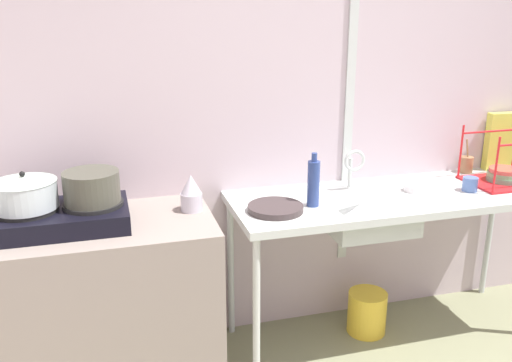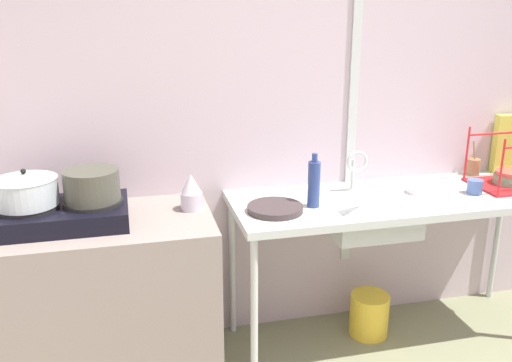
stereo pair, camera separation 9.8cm
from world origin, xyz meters
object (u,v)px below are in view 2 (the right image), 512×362
(faucet, at_px, (356,164))
(bottle_by_sink, at_px, (314,184))
(frying_pan, at_px, (275,208))
(small_bowl_on_drainboard, at_px, (417,190))
(percolator, at_px, (191,192))
(bucket_on_floor, at_px, (369,314))
(cereal_box, at_px, (510,144))
(dish_rack, at_px, (510,178))
(utensil_jar, at_px, (473,167))
(stove, at_px, (62,214))
(sink_basin, at_px, (369,216))
(pot_on_right_burner, at_px, (92,185))
(cup_by_rack, at_px, (475,187))
(pot_on_left_burner, at_px, (26,189))

(faucet, bearing_deg, bottle_by_sink, -149.08)
(frying_pan, distance_m, small_bowl_on_drainboard, 0.82)
(percolator, bearing_deg, bottle_by_sink, -9.62)
(bucket_on_floor, bearing_deg, small_bowl_on_drainboard, -8.61)
(bottle_by_sink, xyz_separation_m, bucket_on_floor, (0.40, 0.10, -0.85))
(cereal_box, relative_size, bucket_on_floor, 1.41)
(dish_rack, xyz_separation_m, small_bowl_on_drainboard, (-0.56, 0.01, -0.03))
(percolator, bearing_deg, utensil_jar, 6.47)
(stove, relative_size, frying_pan, 2.16)
(bottle_by_sink, xyz_separation_m, cereal_box, (1.33, 0.30, 0.05))
(bottle_by_sink, bearing_deg, sink_basin, 1.65)
(stove, height_order, pot_on_right_burner, pot_on_right_burner)
(stove, bearing_deg, cup_by_rack, -1.65)
(bucket_on_floor, bearing_deg, cup_by_rack, -12.53)
(percolator, distance_m, bucket_on_floor, 1.28)
(pot_on_right_burner, relative_size, sink_basin, 0.56)
(faucet, xyz_separation_m, frying_pan, (-0.50, -0.20, -0.13))
(dish_rack, bearing_deg, bottle_by_sink, -177.24)
(pot_on_left_burner, bearing_deg, sink_basin, -1.34)
(cup_by_rack, distance_m, small_bowl_on_drainboard, 0.30)
(cup_by_rack, xyz_separation_m, bucket_on_floor, (-0.50, 0.11, -0.77))
(frying_pan, bearing_deg, cereal_box, 11.88)
(percolator, xyz_separation_m, cereal_box, (1.92, 0.20, 0.09))
(percolator, xyz_separation_m, small_bowl_on_drainboard, (1.20, -0.03, -0.07))
(faucet, xyz_separation_m, bucket_on_floor, (0.10, -0.08, -0.88))
(dish_rack, height_order, bucket_on_floor, dish_rack)
(stove, xyz_separation_m, bucket_on_floor, (1.59, 0.05, -0.78))
(stove, bearing_deg, pot_on_right_burner, 0.00)
(pot_on_right_burner, height_order, utensil_jar, pot_on_right_burner)
(pot_on_right_burner, distance_m, sink_basin, 1.39)
(pot_on_right_burner, xyz_separation_m, faucet, (1.35, 0.13, -0.03))
(bottle_by_sink, relative_size, cereal_box, 0.79)
(utensil_jar, height_order, bucket_on_floor, utensil_jar)
(pot_on_left_burner, distance_m, utensil_jar, 2.44)
(cereal_box, bearing_deg, frying_pan, -161.71)
(percolator, xyz_separation_m, frying_pan, (0.39, -0.12, -0.07))
(stove, distance_m, frying_pan, 0.99)
(cup_by_rack, xyz_separation_m, cereal_box, (0.43, 0.31, 0.14))
(small_bowl_on_drainboard, bearing_deg, faucet, 159.69)
(faucet, height_order, frying_pan, faucet)
(percolator, xyz_separation_m, faucet, (0.89, 0.08, 0.06))
(percolator, xyz_separation_m, sink_basin, (0.91, -0.09, -0.17))
(pot_on_right_burner, bearing_deg, frying_pan, -4.71)
(cup_by_rack, bearing_deg, bucket_on_floor, 167.47)
(percolator, distance_m, sink_basin, 0.93)
(dish_rack, bearing_deg, bucket_on_floor, 176.83)
(small_bowl_on_drainboard, bearing_deg, frying_pan, -173.72)
(pot_on_left_burner, distance_m, sink_basin, 1.66)
(sink_basin, xyz_separation_m, frying_pan, (-0.52, -0.03, 0.10))
(small_bowl_on_drainboard, bearing_deg, pot_on_left_burner, -179.42)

